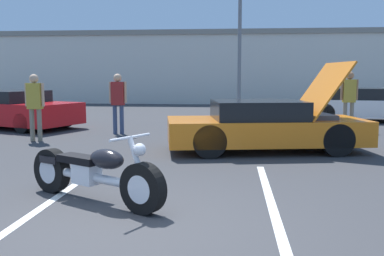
% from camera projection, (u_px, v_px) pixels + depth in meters
% --- Properties ---
extents(ground_plane, '(80.00, 80.00, 0.00)m').
position_uv_depth(ground_plane, '(118.00, 232.00, 4.66)').
color(ground_plane, '#38383A').
extents(parking_stripe_middle, '(0.12, 5.31, 0.01)m').
position_uv_depth(parking_stripe_middle, '(46.00, 205.00, 5.61)').
color(parking_stripe_middle, white).
rests_on(parking_stripe_middle, ground).
extents(parking_stripe_back, '(0.12, 5.31, 0.01)m').
position_uv_depth(parking_stripe_back, '(274.00, 211.00, 5.33)').
color(parking_stripe_back, white).
rests_on(parking_stripe_back, ground).
extents(far_building, '(32.00, 4.20, 4.40)m').
position_uv_depth(far_building, '(214.00, 66.00, 27.13)').
color(far_building, beige).
rests_on(far_building, ground).
extents(light_pole, '(1.21, 0.28, 8.30)m').
position_uv_depth(light_pole, '(241.00, 17.00, 20.93)').
color(light_pole, slate).
rests_on(light_pole, ground).
extents(motorcycle, '(2.16, 1.31, 0.96)m').
position_uv_depth(motorcycle, '(93.00, 173.00, 5.72)').
color(motorcycle, black).
rests_on(motorcycle, ground).
extents(show_car_hood_open, '(4.60, 2.48, 1.99)m').
position_uv_depth(show_car_hood_open, '(266.00, 126.00, 9.59)').
color(show_car_hood_open, orange).
rests_on(show_car_hood_open, ground).
extents(parked_car_mid_row, '(4.42, 2.50, 1.23)m').
position_uv_depth(parked_car_mid_row, '(359.00, 105.00, 15.99)').
color(parked_car_mid_row, white).
rests_on(parked_car_mid_row, ground).
extents(parked_car_left_row, '(4.67, 3.40, 1.21)m').
position_uv_depth(parked_car_left_row, '(15.00, 110.00, 13.93)').
color(parked_car_left_row, red).
rests_on(parked_car_left_row, ground).
extents(spectator_near_motorcycle, '(0.52, 0.23, 1.75)m').
position_uv_depth(spectator_near_motorcycle, '(118.00, 98.00, 12.33)').
color(spectator_near_motorcycle, '#38476B').
rests_on(spectator_near_motorcycle, ground).
extents(spectator_by_show_car, '(0.52, 0.24, 1.82)m').
position_uv_depth(spectator_by_show_car, '(349.00, 95.00, 13.02)').
color(spectator_by_show_car, gray).
rests_on(spectator_by_show_car, ground).
extents(spectator_midground, '(0.52, 0.23, 1.73)m').
position_uv_depth(spectator_midground, '(35.00, 101.00, 11.01)').
color(spectator_midground, gray).
rests_on(spectator_midground, ground).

